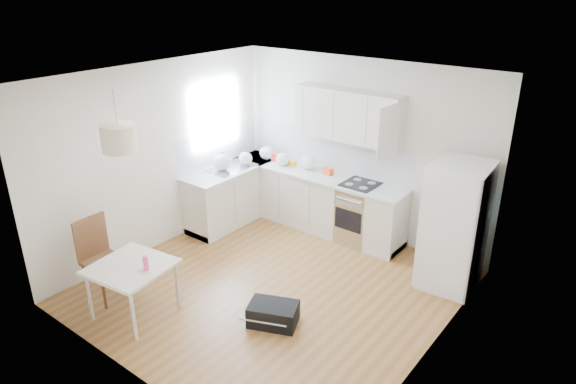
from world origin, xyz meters
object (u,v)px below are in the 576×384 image
(refrigerator, at_px, (456,226))
(dining_table, at_px, (131,271))
(dining_chair, at_px, (105,260))
(gym_bag, at_px, (273,314))

(refrigerator, distance_m, dining_table, 4.02)
(dining_chair, distance_m, gym_bag, 2.20)
(gym_bag, bearing_deg, dining_chair, 179.68)
(dining_table, distance_m, gym_bag, 1.72)
(dining_table, height_order, dining_chair, dining_chair)
(dining_chair, bearing_deg, dining_table, -2.76)
(gym_bag, bearing_deg, dining_table, -172.16)
(dining_table, relative_size, dining_chair, 0.90)
(refrigerator, bearing_deg, dining_chair, -142.64)
(dining_chair, bearing_deg, refrigerator, 40.91)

